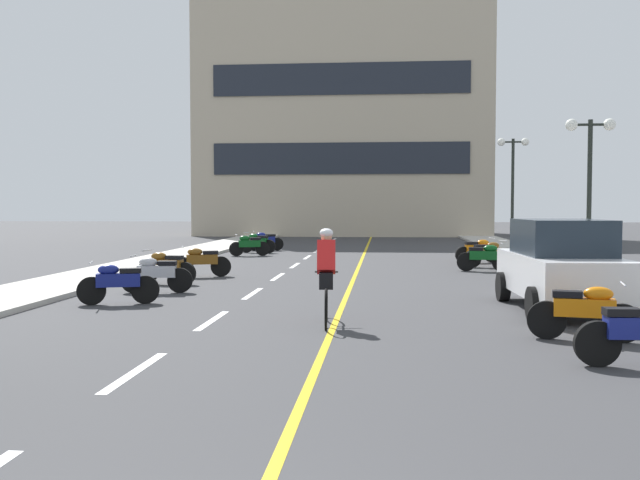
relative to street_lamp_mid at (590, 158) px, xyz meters
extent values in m
plane|color=#38383A|center=(-7.24, 1.69, -3.52)|extent=(140.00, 140.00, 0.00)
cube|color=#B7B2A8|center=(-14.44, 4.69, -3.46)|extent=(2.40, 72.00, 0.12)
cube|color=#B7B2A8|center=(-0.04, 4.69, -3.46)|extent=(2.40, 72.00, 0.12)
cube|color=silver|center=(-9.24, -13.31, -3.51)|extent=(0.14, 2.20, 0.01)
cube|color=silver|center=(-9.24, -9.31, -3.51)|extent=(0.14, 2.20, 0.01)
cube|color=silver|center=(-9.24, -5.31, -3.51)|extent=(0.14, 2.20, 0.01)
cube|color=silver|center=(-9.24, -1.31, -3.51)|extent=(0.14, 2.20, 0.01)
cube|color=silver|center=(-9.24, 2.69, -3.51)|extent=(0.14, 2.20, 0.01)
cube|color=silver|center=(-9.24, 6.69, -3.51)|extent=(0.14, 2.20, 0.01)
cube|color=silver|center=(-9.24, 10.69, -3.51)|extent=(0.14, 2.20, 0.01)
cube|color=silver|center=(-9.24, 14.69, -3.51)|extent=(0.14, 2.20, 0.01)
cube|color=silver|center=(-9.24, 18.69, -3.51)|extent=(0.14, 2.20, 0.01)
cube|color=silver|center=(-9.24, 22.69, -3.51)|extent=(0.14, 2.20, 0.01)
cube|color=silver|center=(-9.24, 26.69, -3.51)|extent=(0.14, 2.20, 0.01)
cube|color=gold|center=(-6.99, 4.69, -3.51)|extent=(0.12, 66.00, 0.01)
cube|color=#BCAD93|center=(-9.09, 30.49, 5.29)|extent=(20.46, 9.61, 17.61)
cube|color=#1E232D|center=(-9.09, 25.64, 1.77)|extent=(17.19, 0.10, 2.11)
cube|color=#1E232D|center=(-9.09, 25.64, 7.05)|extent=(17.19, 0.10, 2.11)
cylinder|color=black|center=(0.00, 0.00, -1.12)|extent=(0.14, 0.14, 4.54)
cylinder|color=black|center=(0.00, 0.00, 1.00)|extent=(1.10, 0.08, 0.08)
sphere|color=white|center=(-0.55, 0.00, 1.00)|extent=(0.36, 0.36, 0.36)
sphere|color=white|center=(0.55, 0.00, 1.00)|extent=(0.36, 0.36, 0.36)
cylinder|color=black|center=(-0.11, 12.12, -0.84)|extent=(0.14, 0.14, 5.12)
cylinder|color=black|center=(-0.11, 12.12, 1.57)|extent=(1.10, 0.08, 0.08)
sphere|color=white|center=(-0.66, 12.12, 1.57)|extent=(0.36, 0.36, 0.36)
sphere|color=white|center=(0.44, 12.12, 1.57)|extent=(0.36, 0.36, 0.36)
cylinder|color=black|center=(-3.52, -6.13, -3.20)|extent=(0.24, 0.65, 0.64)
cylinder|color=black|center=(-1.82, -6.07, -3.20)|extent=(0.24, 0.65, 0.64)
cylinder|color=black|center=(-3.42, -8.93, -3.20)|extent=(0.24, 0.65, 0.64)
cylinder|color=black|center=(-1.72, -8.87, -3.20)|extent=(0.24, 0.65, 0.64)
cube|color=silver|center=(-2.62, -7.50, -2.80)|extent=(1.85, 4.26, 0.80)
cube|color=#1E2833|center=(-2.62, -7.50, -2.05)|extent=(1.64, 2.25, 0.70)
cylinder|color=black|center=(-3.36, -12.50, -3.22)|extent=(0.60, 0.12, 0.60)
cube|color=black|center=(-3.06, -12.49, -2.80)|extent=(0.45, 0.25, 0.10)
cylinder|color=black|center=(-2.50, -10.81, -3.22)|extent=(0.61, 0.22, 0.60)
cylinder|color=black|center=(-3.58, -10.59, -3.22)|extent=(0.61, 0.22, 0.60)
cube|color=orange|center=(-3.04, -10.70, -3.00)|extent=(0.94, 0.45, 0.28)
ellipsoid|color=orange|center=(-2.84, -10.74, -2.78)|extent=(0.48, 0.32, 0.22)
cube|color=black|center=(-3.28, -10.65, -2.80)|extent=(0.48, 0.32, 0.10)
cylinder|color=silver|center=(-2.50, -10.81, -2.62)|extent=(0.15, 0.59, 0.03)
cylinder|color=black|center=(-12.25, -7.57, -3.22)|extent=(0.60, 0.27, 0.60)
cylinder|color=black|center=(-11.20, -7.25, -3.22)|extent=(0.60, 0.27, 0.60)
cube|color=navy|center=(-11.73, -7.41, -3.00)|extent=(0.94, 0.53, 0.28)
ellipsoid|color=navy|center=(-11.92, -7.47, -2.78)|extent=(0.49, 0.36, 0.22)
cube|color=black|center=(-11.49, -7.33, -2.80)|extent=(0.49, 0.36, 0.10)
cylinder|color=silver|center=(-12.25, -7.57, -2.62)|extent=(0.21, 0.58, 0.03)
cylinder|color=black|center=(-12.09, -5.49, -3.22)|extent=(0.61, 0.18, 0.60)
cylinder|color=black|center=(-11.00, -5.34, -3.22)|extent=(0.61, 0.18, 0.60)
cube|color=#B2B2B7|center=(-11.55, -5.41, -3.00)|extent=(0.93, 0.40, 0.28)
ellipsoid|color=#B2B2B7|center=(-11.75, -5.44, -2.78)|extent=(0.47, 0.30, 0.22)
cube|color=black|center=(-11.30, -5.38, -2.80)|extent=(0.47, 0.30, 0.10)
cylinder|color=silver|center=(-12.09, -5.49, -2.62)|extent=(0.11, 0.60, 0.03)
cylinder|color=black|center=(-12.47, -3.42, -3.22)|extent=(0.61, 0.19, 0.60)
cylinder|color=black|center=(-11.38, -3.59, -3.22)|extent=(0.61, 0.19, 0.60)
cube|color=brown|center=(-11.92, -3.50, -3.00)|extent=(0.93, 0.41, 0.28)
ellipsoid|color=brown|center=(-12.12, -3.47, -2.78)|extent=(0.47, 0.30, 0.22)
cube|color=black|center=(-11.68, -3.54, -2.80)|extent=(0.47, 0.30, 0.10)
cylinder|color=silver|center=(-12.47, -3.42, -2.62)|extent=(0.12, 0.60, 0.03)
cylinder|color=black|center=(-11.97, -1.73, -3.22)|extent=(0.60, 0.29, 0.60)
cylinder|color=black|center=(-10.93, -1.38, -3.22)|extent=(0.60, 0.29, 0.60)
cube|color=brown|center=(-11.45, -1.56, -3.00)|extent=(0.94, 0.55, 0.28)
ellipsoid|color=brown|center=(-11.64, -1.62, -2.78)|extent=(0.49, 0.37, 0.22)
cube|color=black|center=(-11.21, -1.48, -2.80)|extent=(0.49, 0.37, 0.10)
cylinder|color=silver|center=(-11.97, -1.73, -2.62)|extent=(0.22, 0.58, 0.03)
cylinder|color=black|center=(-2.40, 0.93, -3.22)|extent=(0.61, 0.16, 0.60)
cylinder|color=black|center=(-3.50, 1.04, -3.22)|extent=(0.61, 0.16, 0.60)
cube|color=#0C4C19|center=(-2.95, 0.98, -3.00)|extent=(0.92, 0.37, 0.28)
ellipsoid|color=#0C4C19|center=(-2.75, 0.96, -2.78)|extent=(0.46, 0.28, 0.22)
cube|color=black|center=(-3.20, 1.01, -2.80)|extent=(0.46, 0.28, 0.10)
cylinder|color=silver|center=(-2.40, 0.93, -2.62)|extent=(0.09, 0.60, 0.03)
cylinder|color=black|center=(-2.07, 2.79, -3.22)|extent=(0.60, 0.28, 0.60)
cylinder|color=black|center=(-3.12, 2.45, -3.22)|extent=(0.60, 0.28, 0.60)
cube|color=brown|center=(-2.59, 2.62, -3.00)|extent=(0.94, 0.55, 0.28)
ellipsoid|color=brown|center=(-2.40, 2.68, -2.78)|extent=(0.49, 0.36, 0.22)
cube|color=black|center=(-2.83, 2.54, -2.80)|extent=(0.49, 0.36, 0.10)
cylinder|color=silver|center=(-2.07, 2.79, -2.62)|extent=(0.21, 0.58, 0.03)
cylinder|color=black|center=(-2.15, 4.66, -3.22)|extent=(0.61, 0.23, 0.60)
cylinder|color=black|center=(-3.22, 4.41, -3.22)|extent=(0.61, 0.23, 0.60)
cube|color=orange|center=(-2.68, 4.54, -3.00)|extent=(0.94, 0.47, 0.28)
ellipsoid|color=orange|center=(-2.49, 4.58, -2.78)|extent=(0.48, 0.33, 0.22)
cube|color=black|center=(-2.93, 4.48, -2.80)|extent=(0.48, 0.33, 0.10)
cylinder|color=silver|center=(-2.15, 4.66, -2.62)|extent=(0.16, 0.59, 0.03)
cylinder|color=black|center=(-12.24, 7.03, -3.22)|extent=(0.60, 0.29, 0.60)
cylinder|color=black|center=(-11.20, 7.40, -3.22)|extent=(0.60, 0.29, 0.60)
cube|color=#0C4C19|center=(-11.72, 7.21, -3.00)|extent=(0.94, 0.56, 0.28)
ellipsoid|color=#0C4C19|center=(-11.91, 7.15, -2.78)|extent=(0.49, 0.37, 0.22)
cube|color=black|center=(-11.48, 7.30, -2.80)|extent=(0.49, 0.37, 0.10)
cylinder|color=silver|center=(-12.24, 7.03, -2.62)|extent=(0.23, 0.58, 0.03)
cylinder|color=black|center=(-12.26, 9.31, -3.22)|extent=(0.61, 0.24, 0.60)
cylinder|color=black|center=(-11.19, 9.05, -3.22)|extent=(0.61, 0.24, 0.60)
cube|color=#0C4C19|center=(-11.73, 9.18, -3.00)|extent=(0.94, 0.49, 0.28)
ellipsoid|color=#0C4C19|center=(-11.92, 9.23, -2.78)|extent=(0.48, 0.34, 0.22)
cube|color=black|center=(-11.48, 9.12, -2.80)|extent=(0.48, 0.34, 0.10)
cylinder|color=silver|center=(-12.26, 9.31, -2.62)|extent=(0.17, 0.59, 0.03)
cylinder|color=black|center=(-12.19, 10.68, -3.22)|extent=(0.61, 0.25, 0.60)
cylinder|color=black|center=(-11.12, 10.95, -3.22)|extent=(0.61, 0.25, 0.60)
cube|color=navy|center=(-11.66, 10.82, -3.00)|extent=(0.94, 0.49, 0.28)
ellipsoid|color=navy|center=(-11.85, 10.77, -2.78)|extent=(0.49, 0.34, 0.22)
cube|color=black|center=(-11.42, 10.88, -2.80)|extent=(0.49, 0.34, 0.10)
cylinder|color=silver|center=(-12.19, 10.68, -2.62)|extent=(0.18, 0.59, 0.03)
torus|color=black|center=(-7.17, -9.02, -3.18)|extent=(0.09, 0.72, 0.72)
torus|color=black|center=(-7.10, -10.07, -3.18)|extent=(0.09, 0.72, 0.72)
cylinder|color=black|center=(-7.13, -9.57, -2.88)|extent=(0.11, 0.95, 0.04)
cube|color=black|center=(-7.12, -9.72, -2.66)|extent=(0.11, 0.21, 0.06)
cylinder|color=black|center=(-7.16, -9.12, -2.63)|extent=(0.42, 0.06, 0.03)
cube|color=black|center=(-7.12, -9.67, -2.73)|extent=(0.27, 0.38, 0.28)
cube|color=red|center=(-7.13, -9.52, -2.33)|extent=(0.35, 0.48, 0.61)
sphere|color=tan|center=(-7.14, -9.39, -1.98)|extent=(0.20, 0.20, 0.20)
ellipsoid|color=white|center=(-7.14, -9.39, -1.91)|extent=(0.24, 0.26, 0.16)
camera|label=1|loc=(-6.12, -21.88, -1.43)|focal=39.76mm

